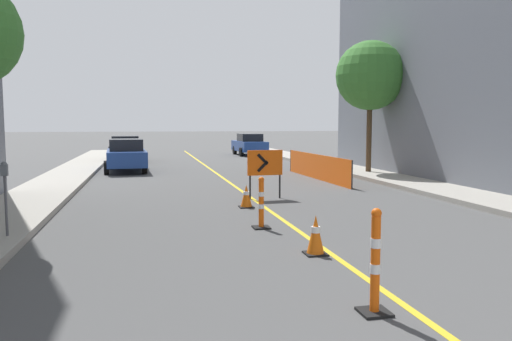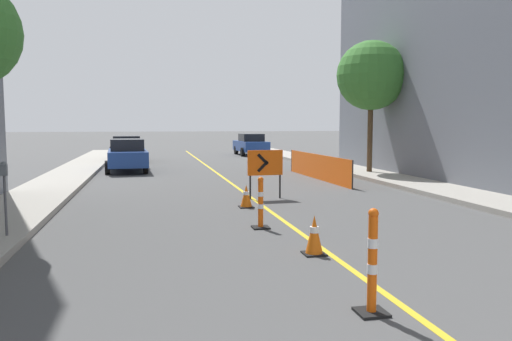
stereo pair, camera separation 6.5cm
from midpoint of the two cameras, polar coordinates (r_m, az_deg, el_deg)
lane_stripe at (r=20.67m, az=-3.53°, el=-1.09°), size 0.12×45.28×0.01m
sidewalk_left at (r=20.70m, az=-21.83°, el=-1.26°), size 2.08×45.28×0.16m
sidewalk_right at (r=22.63m, az=13.15°, el=-0.47°), size 2.08×45.28×0.16m
traffic_cone_second at (r=9.03m, az=6.62°, el=-7.34°), size 0.39×0.39×0.71m
traffic_cone_third at (r=13.91m, az=-1.25°, el=-2.96°), size 0.40×0.40×0.64m
delineator_post_front at (r=6.37m, az=13.18°, el=-10.77°), size 0.37×0.37×1.32m
delineator_post_rear at (r=11.15m, az=0.44°, el=-4.10°), size 0.38×0.38×1.16m
arrow_barricade_primary at (r=15.46m, az=0.91°, el=0.68°), size 1.12×0.11×1.52m
safety_mesh_fence at (r=21.19m, az=6.84°, el=0.45°), size 0.24×7.06×1.05m
parked_car_curb_near at (r=25.07m, az=-14.66°, el=1.70°), size 2.03×4.39×1.59m
parked_car_curb_mid at (r=31.28m, az=-14.70°, el=2.40°), size 1.94×4.32×1.59m
parked_car_curb_far at (r=36.78m, az=-0.81°, el=3.00°), size 1.98×4.37×1.59m
parking_meter_near_curb at (r=10.78m, az=-26.92°, el=-1.38°), size 0.12×0.11×1.45m
street_tree_right_near at (r=23.30m, az=12.85°, el=10.50°), size 3.10×3.10×5.87m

